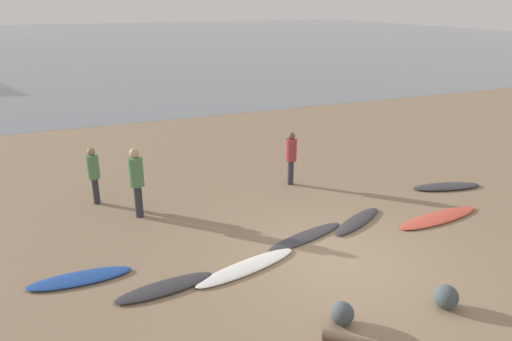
% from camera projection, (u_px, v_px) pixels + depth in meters
% --- Properties ---
extents(ground_plane, '(120.00, 120.00, 0.20)m').
position_uv_depth(ground_plane, '(205.00, 144.00, 18.72)').
color(ground_plane, '#8C7559').
rests_on(ground_plane, ground).
extents(ocean_water, '(140.00, 100.00, 0.01)m').
position_uv_depth(ocean_water, '(90.00, 40.00, 65.56)').
color(ocean_water, slate).
rests_on(ocean_water, ground).
extents(surfboard_0, '(2.01, 0.61, 0.09)m').
position_uv_depth(surfboard_0, '(80.00, 278.00, 9.43)').
color(surfboard_0, '#1E479E').
rests_on(surfboard_0, ground).
extents(surfboard_1, '(2.03, 0.76, 0.09)m').
position_uv_depth(surfboard_1, '(165.00, 287.00, 9.13)').
color(surfboard_1, '#333338').
rests_on(surfboard_1, ground).
extents(surfboard_2, '(2.51, 1.13, 0.07)m').
position_uv_depth(surfboard_2, '(247.00, 267.00, 9.84)').
color(surfboard_2, white).
rests_on(surfboard_2, ground).
extents(surfboard_3, '(2.30, 1.06, 0.07)m').
position_uv_depth(surfboard_3, '(306.00, 236.00, 11.12)').
color(surfboard_3, '#333338').
rests_on(surfboard_3, ground).
extents(surfboard_4, '(2.01, 1.34, 0.09)m').
position_uv_depth(surfboard_4, '(357.00, 221.00, 11.88)').
color(surfboard_4, '#333338').
rests_on(surfboard_4, ground).
extents(surfboard_5, '(2.69, 0.89, 0.07)m').
position_uv_depth(surfboard_5, '(438.00, 218.00, 12.07)').
color(surfboard_5, '#D84C38').
rests_on(surfboard_5, ground).
extents(surfboard_6, '(2.17, 1.05, 0.10)m').
position_uv_depth(surfboard_6, '(446.00, 186.00, 14.05)').
color(surfboard_6, '#333338').
rests_on(surfboard_6, ground).
extents(person_0, '(0.32, 0.32, 1.58)m').
position_uv_depth(person_0, '(93.00, 171.00, 12.70)').
color(person_0, '#2D2D38').
rests_on(person_0, ground).
extents(person_1, '(0.33, 0.33, 1.62)m').
position_uv_depth(person_1, '(291.00, 154.00, 14.04)').
color(person_1, '#2D2D38').
rests_on(person_1, ground).
extents(person_2, '(0.37, 0.37, 1.83)m').
position_uv_depth(person_2, '(136.00, 177.00, 11.86)').
color(person_2, '#2D2D38').
rests_on(person_2, ground).
extents(beach_rock_near, '(0.42, 0.42, 0.42)m').
position_uv_depth(beach_rock_near, '(342.00, 314.00, 8.11)').
color(beach_rock_near, '#444C51').
rests_on(beach_rock_near, ground).
extents(beach_rock_far, '(0.44, 0.44, 0.44)m').
position_uv_depth(beach_rock_far, '(446.00, 297.00, 8.54)').
color(beach_rock_far, '#404C51').
rests_on(beach_rock_far, ground).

